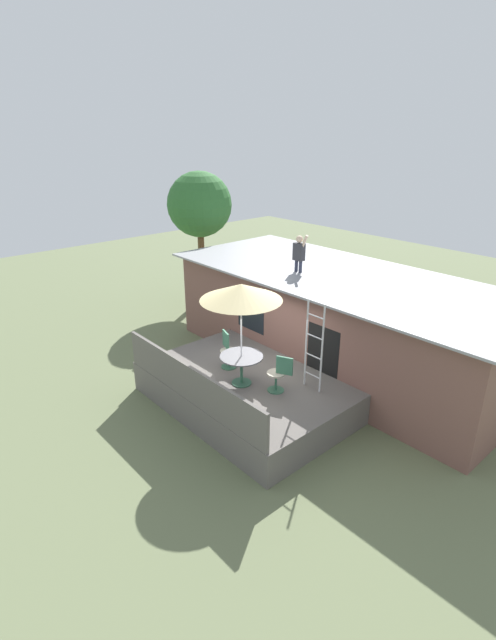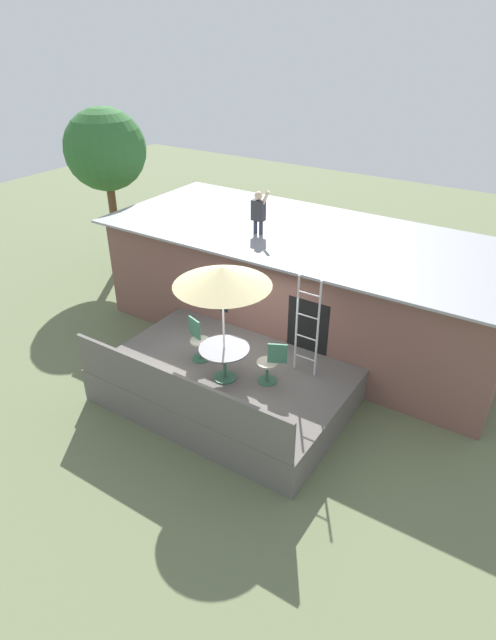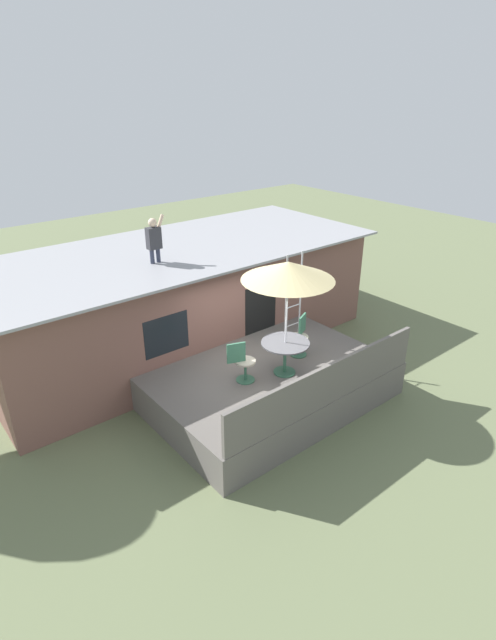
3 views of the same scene
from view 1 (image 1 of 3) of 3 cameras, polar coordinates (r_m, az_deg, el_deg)
name	(u,v)px [view 1 (image 1 of 3)]	position (r m, az deg, el deg)	size (l,w,h in m)	color
ground_plane	(246,404)	(12.20, -0.19, -10.22)	(40.00, 40.00, 0.00)	#66704C
house	(338,320)	(13.95, 10.97, 0.04)	(10.50, 4.50, 2.74)	brown
deck	(246,391)	(11.99, -0.19, -8.61)	(5.18, 3.49, 0.80)	#605B56
deck_railing	(190,384)	(10.67, -7.10, -7.72)	(5.08, 0.08, 0.90)	#605B56
patio_table	(241,362)	(11.23, -0.80, -5.12)	(1.04, 1.04, 0.74)	#33664C
patio_umbrella	(241,292)	(10.54, -0.86, 3.42)	(1.90, 1.90, 2.54)	silver
step_ladder	(314,346)	(10.91, 8.06, -3.21)	(0.52, 0.04, 2.20)	silver
person_figure	(299,251)	(13.46, 6.27, 8.35)	(0.47, 0.20, 1.11)	#33384C
patio_chair_left	(228,350)	(12.11, -2.50, -3.69)	(0.60, 0.44, 0.92)	#33664C
patio_chair_right	(279,374)	(10.99, 3.80, -6.59)	(0.59, 0.44, 0.92)	#33664C
backyard_tree	(200,205)	(18.62, -5.93, 13.77)	(2.50, 2.50, 5.12)	brown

